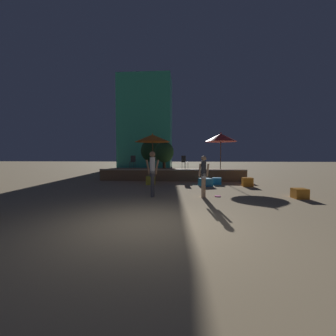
{
  "coord_description": "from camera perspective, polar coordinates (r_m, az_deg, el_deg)",
  "views": [
    {
      "loc": [
        0.97,
        -5.32,
        1.67
      ],
      "look_at": [
        0.0,
        7.7,
        0.96
      ],
      "focal_mm": 24.0,
      "sensor_mm": 36.0,
      "label": 1
    }
  ],
  "objects": [
    {
      "name": "ground_plane",
      "position": [
        5.66,
        -5.95,
        -14.06
      ],
      "size": [
        120.0,
        120.0,
        0.0
      ],
      "primitive_type": "plane",
      "color": "tan"
    },
    {
      "name": "wooden_deck",
      "position": [
        15.99,
        1.19,
        -1.62
      ],
      "size": [
        9.74,
        2.46,
        0.79
      ],
      "color": "olive",
      "rests_on": "ground"
    },
    {
      "name": "patio_umbrella_0",
      "position": [
        15.17,
        13.26,
        7.52
      ],
      "size": [
        2.06,
        2.06,
        3.21
      ],
      "color": "brown",
      "rests_on": "ground"
    },
    {
      "name": "patio_umbrella_1",
      "position": [
        15.02,
        -3.94,
        7.53
      ],
      "size": [
        2.33,
        2.33,
        3.16
      ],
      "color": "brown",
      "rests_on": "ground"
    },
    {
      "name": "cube_seat_0",
      "position": [
        13.12,
        -4.41,
        -3.13
      ],
      "size": [
        0.51,
        0.51,
        0.5
      ],
      "rotation": [
        0.0,
        0.0,
        0.02
      ],
      "color": "yellow",
      "rests_on": "ground"
    },
    {
      "name": "cube_seat_1",
      "position": [
        13.06,
        19.5,
        -3.37
      ],
      "size": [
        0.55,
        0.55,
        0.48
      ],
      "rotation": [
        0.0,
        0.0,
        -0.04
      ],
      "color": "orange",
      "rests_on": "ground"
    },
    {
      "name": "cube_seat_2",
      "position": [
        10.27,
        30.45,
        -5.59
      ],
      "size": [
        0.52,
        0.52,
        0.39
      ],
      "rotation": [
        0.0,
        0.0,
        0.04
      ],
      "color": "orange",
      "rests_on": "ground"
    },
    {
      "name": "cube_seat_3",
      "position": [
        12.61,
        9.51,
        -3.58
      ],
      "size": [
        0.8,
        0.8,
        0.43
      ],
      "rotation": [
        0.0,
        0.0,
        0.38
      ],
      "color": "#2D9EDB",
      "rests_on": "ground"
    },
    {
      "name": "cube_seat_4",
      "position": [
        13.53,
        12.28,
        -3.24
      ],
      "size": [
        0.58,
        0.58,
        0.39
      ],
      "rotation": [
        0.0,
        0.0,
        -0.13
      ],
      "color": "#2D9EDB",
      "rests_on": "ground"
    },
    {
      "name": "person_0",
      "position": [
        9.11,
        9.04,
        -1.78
      ],
      "size": [
        0.46,
        0.28,
        1.68
      ],
      "rotation": [
        0.0,
        0.0,
        1.22
      ],
      "color": "tan",
      "rests_on": "ground"
    },
    {
      "name": "person_1",
      "position": [
        9.15,
        -3.97,
        -0.9
      ],
      "size": [
        0.55,
        0.31,
        1.85
      ],
      "rotation": [
        0.0,
        0.0,
        4.72
      ],
      "color": "#3F3F47",
      "rests_on": "ground"
    },
    {
      "name": "bistro_chair_0",
      "position": [
        15.6,
        4.16,
        1.86
      ],
      "size": [
        0.48,
        0.48,
        0.9
      ],
      "rotation": [
        0.0,
        0.0,
        2.51
      ],
      "color": "#2D3338",
      "rests_on": "wooden_deck"
    },
    {
      "name": "bistro_chair_1",
      "position": [
        16.16,
        -8.95,
        1.87
      ],
      "size": [
        0.47,
        0.48,
        0.9
      ],
      "rotation": [
        0.0,
        0.0,
        3.75
      ],
      "color": "#2D3338",
      "rests_on": "wooden_deck"
    },
    {
      "name": "frisbee_disc",
      "position": [
        9.49,
        12.5,
        -6.99
      ],
      "size": [
        0.25,
        0.25,
        0.03
      ],
      "color": "#E54C99",
      "rests_on": "ground"
    },
    {
      "name": "background_tree_0",
      "position": [
        20.7,
        -1.0,
        4.01
      ],
      "size": [
        1.76,
        1.76,
        2.99
      ],
      "color": "#3D2B1C",
      "rests_on": "ground"
    },
    {
      "name": "background_tree_1",
      "position": [
        24.72,
        -4.33,
        4.35
      ],
      "size": [
        2.23,
        2.23,
        3.46
      ],
      "color": "#3D2B1C",
      "rests_on": "ground"
    },
    {
      "name": "distant_building",
      "position": [
        34.23,
        -5.69,
        11.4
      ],
      "size": [
        7.61,
        4.69,
        13.25
      ],
      "color": "teal",
      "rests_on": "ground"
    }
  ]
}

